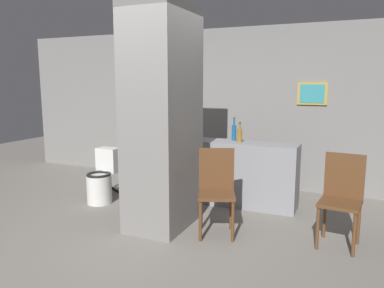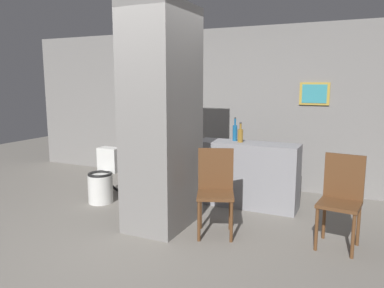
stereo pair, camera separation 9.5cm
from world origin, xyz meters
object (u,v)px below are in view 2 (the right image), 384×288
object	(u,v)px
toilet	(103,179)
bicycle	(150,177)
chair_near_pillar	(216,187)
chair_by_doorway	(341,196)
bottle_tall	(235,132)

from	to	relation	value
toilet	bicycle	size ratio (longest dim) A/B	0.47
toilet	chair_near_pillar	world-z (taller)	chair_near_pillar
chair_by_doorway	bicycle	bearing A→B (deg)	174.08
toilet	bottle_tall	size ratio (longest dim) A/B	2.27
chair_by_doorway	bottle_tall	size ratio (longest dim) A/B	2.88
chair_near_pillar	toilet	bearing A→B (deg)	147.19
chair_near_pillar	bicycle	world-z (taller)	chair_near_pillar
toilet	bottle_tall	bearing A→B (deg)	23.88
chair_near_pillar	bottle_tall	bearing A→B (deg)	77.05
toilet	chair_by_doorway	size ratio (longest dim) A/B	0.79
bottle_tall	bicycle	bearing A→B (deg)	-164.44
chair_by_doorway	bottle_tall	distance (m)	1.82
chair_near_pillar	bottle_tall	distance (m)	1.27
chair_near_pillar	bicycle	xyz separation A→B (m)	(-1.38, 0.83, -0.22)
chair_near_pillar	bicycle	bearing A→B (deg)	127.80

